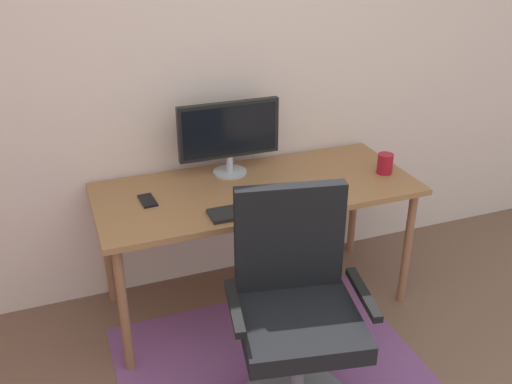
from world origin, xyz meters
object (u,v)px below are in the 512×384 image
Objects in this scene: desk at (257,197)px; monitor at (229,133)px; computer_mouse at (315,200)px; keyboard at (254,209)px; office_chair at (295,323)px; coffee_cup at (385,164)px; cell_phone at (148,201)px.

monitor reaches higher than desk.
computer_mouse is at bearing -54.63° from desk.
office_chair reaches higher than keyboard.
monitor is 4.99× the size of coffee_cup.
computer_mouse is 0.74× the size of cell_phone.
monitor is 0.54× the size of office_chair.
office_chair is (-0.01, -0.51, -0.28)m from keyboard.
keyboard is (-0.03, -0.45, -0.22)m from monitor.
keyboard is at bearing 99.95° from office_chair.
coffee_cup is (0.70, -0.08, 0.12)m from desk.
cell_phone is (-1.25, 0.11, -0.05)m from coffee_cup.
coffee_cup is 0.11× the size of office_chair.
computer_mouse is 0.54m from coffee_cup.
keyboard is 0.52m from cell_phone.
cell_phone is at bearing 148.68° from keyboard.
office_chair reaches higher than cell_phone.
monitor reaches higher than office_chair.
cell_phone reaches higher than desk.
computer_mouse reaches higher than keyboard.
keyboard is 0.43× the size of office_chair.
monitor is 0.50m from keyboard.
computer_mouse is at bearing -60.57° from monitor.
computer_mouse is at bearing -26.09° from cell_phone.
coffee_cup is at bearing -6.69° from desk.
keyboard is 3.07× the size of cell_phone.
monitor is 5.19× the size of computer_mouse.
cell_phone is (-0.45, 0.27, -0.00)m from keyboard.
monitor is 0.59m from computer_mouse.
desk is at bearing 92.28° from office_chair.
computer_mouse is (0.19, -0.27, 0.08)m from desk.
monitor is 0.56m from cell_phone.
cell_phone is at bearing 158.11° from computer_mouse.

